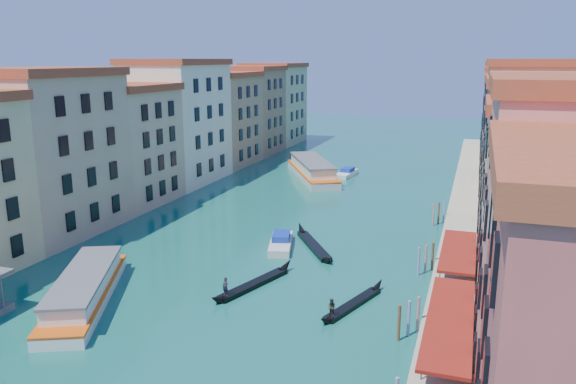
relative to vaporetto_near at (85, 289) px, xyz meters
name	(u,v)px	position (x,y,z in m)	size (l,w,h in m)	color
left_bank_palazzos	(159,130)	(-17.20, 41.36, 8.51)	(12.80, 128.40, 21.00)	tan
right_bank_palazzos	(532,146)	(38.80, 41.68, 8.56)	(12.80, 128.40, 21.00)	#AE4841
quay	(463,209)	(30.80, 41.68, -0.69)	(4.00, 140.00, 1.00)	#ACA58A
restaurant_awnings	(449,323)	(30.99, -0.32, 1.80)	(3.20, 44.55, 3.12)	maroon
mooring_poles_right	(413,306)	(27.90, 5.48, 0.11)	(1.44, 54.24, 3.20)	brown
vaporetto_near	(85,289)	(0.00, 0.00, 0.00)	(11.09, 17.84, 2.64)	silver
vaporetto_far	(312,169)	(4.03, 57.78, 0.30)	(15.09, 21.96, 3.31)	beige
gondola_fore	(254,283)	(12.89, 7.82, -0.79)	(4.69, 11.58, 2.38)	black
gondola_right	(352,303)	(22.66, 6.32, -0.79)	(4.23, 10.18, 2.10)	black
gondola_far	(313,244)	(15.00, 20.63, -0.81)	(7.89, 11.51, 1.85)	black
motorboat_mid	(281,242)	(11.53, 19.40, -0.59)	(4.23, 7.82, 1.55)	silver
motorboat_far	(347,173)	(9.73, 61.03, -0.61)	(3.00, 7.35, 1.48)	white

